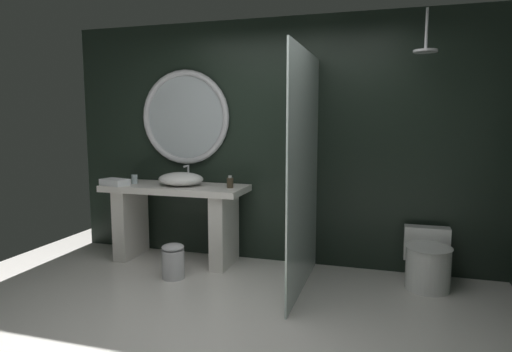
% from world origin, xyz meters
% --- Properties ---
extents(ground_plane, '(5.76, 5.76, 0.00)m').
position_xyz_m(ground_plane, '(0.00, 0.00, 0.00)').
color(ground_plane, silver).
extents(back_wall_panel, '(4.80, 0.10, 2.60)m').
position_xyz_m(back_wall_panel, '(0.00, 1.90, 1.30)').
color(back_wall_panel, black).
rests_on(back_wall_panel, ground_plane).
extents(vanity_counter, '(1.56, 0.60, 0.84)m').
position_xyz_m(vanity_counter, '(-1.05, 1.53, 0.53)').
color(vanity_counter, silver).
rests_on(vanity_counter, ground_plane).
extents(vessel_sink, '(0.49, 0.40, 0.21)m').
position_xyz_m(vessel_sink, '(-0.97, 1.52, 0.91)').
color(vessel_sink, white).
rests_on(vessel_sink, vanity_counter).
extents(tumbler_cup, '(0.07, 0.07, 0.10)m').
position_xyz_m(tumbler_cup, '(-1.54, 1.50, 0.89)').
color(tumbler_cup, silver).
rests_on(tumbler_cup, vanity_counter).
extents(soap_dispenser, '(0.07, 0.07, 0.13)m').
position_xyz_m(soap_dispenser, '(-0.42, 1.52, 0.90)').
color(soap_dispenser, '#3D3323').
rests_on(soap_dispenser, vanity_counter).
extents(round_wall_mirror, '(1.05, 0.07, 1.05)m').
position_xyz_m(round_wall_mirror, '(-1.05, 1.81, 1.57)').
color(round_wall_mirror, silver).
extents(shower_glass_panel, '(0.02, 1.39, 2.15)m').
position_xyz_m(shower_glass_panel, '(0.43, 1.15, 1.08)').
color(shower_glass_panel, silver).
rests_on(shower_glass_panel, ground_plane).
extents(rain_shower_head, '(0.21, 0.21, 0.37)m').
position_xyz_m(rain_shower_head, '(1.42, 1.46, 2.17)').
color(rain_shower_head, silver).
extents(toilet, '(0.42, 0.57, 0.52)m').
position_xyz_m(toilet, '(1.53, 1.51, 0.24)').
color(toilet, white).
rests_on(toilet, ground_plane).
extents(waste_bin, '(0.22, 0.22, 0.35)m').
position_xyz_m(waste_bin, '(-0.83, 1.03, 0.17)').
color(waste_bin, silver).
rests_on(waste_bin, ground_plane).
extents(folded_hand_towel, '(0.33, 0.24, 0.07)m').
position_xyz_m(folded_hand_towel, '(-1.67, 1.33, 0.88)').
color(folded_hand_towel, white).
rests_on(folded_hand_towel, vanity_counter).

